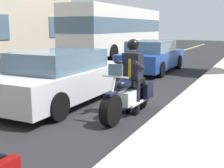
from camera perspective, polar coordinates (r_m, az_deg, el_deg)
The scene contains 7 objects.
ground_plane at distance 7.95m, azimuth -3.60°, elevation -3.62°, with size 80.00×80.00×0.00m, color black.
lane_center_stripe at distance 9.09m, azimuth -14.59°, elevation -2.07°, with size 60.00×0.16×0.01m, color #E5DB4C.
motorcycle_main at distance 6.73m, azimuth 3.25°, elevation -2.35°, with size 2.22×0.63×1.26m.
rider_main at distance 6.79m, azimuth 3.97°, elevation 2.78°, with size 0.63×0.56×1.74m.
bus_near at distance 20.93m, azimuth 1.11°, elevation 10.63°, with size 11.05×2.70×3.30m.
car_silver at distance 13.55m, azimuth 7.78°, elevation 5.32°, with size 4.60×1.92×1.40m.
car_dark at distance 7.97m, azimuth -9.49°, elevation 1.35°, with size 4.60×1.92×1.40m.
Camera 1 is at (6.66, 3.87, 2.00)m, focal length 47.20 mm.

